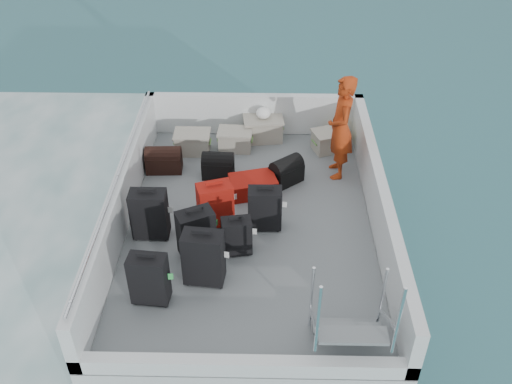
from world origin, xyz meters
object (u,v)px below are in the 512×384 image
suitcase_3 (204,258)px  crate_3 (330,141)px  crate_0 (193,143)px  crate_1 (235,141)px  suitcase_5 (215,205)px  suitcase_0 (149,280)px  passenger (341,128)px  suitcase_6 (237,237)px  suitcase_8 (253,185)px  suitcase_1 (150,215)px  suitcase_4 (196,234)px  crate_2 (263,129)px  suitcase_7 (265,209)px

suitcase_3 → crate_3: bearing=65.9°
crate_0 → crate_1: bearing=8.7°
suitcase_5 → crate_1: bearing=66.5°
suitcase_3 → suitcase_5: size_ratio=1.14×
suitcase_0 → passenger: passenger is taller
suitcase_6 → suitcase_8: size_ratio=0.80×
suitcase_5 → suitcase_1: bearing=179.1°
suitcase_4 → crate_0: bearing=71.9°
suitcase_3 → suitcase_8: 1.90m
suitcase_6 → crate_3: bearing=51.7°
suitcase_6 → crate_1: 2.49m
suitcase_5 → crate_3: size_ratio=1.24×
suitcase_3 → crate_1: suitcase_3 is taller
suitcase_6 → crate_3: (1.40, 2.49, -0.11)m
suitcase_1 → crate_3: suitcase_1 is taller
suitcase_4 → crate_0: 2.45m
crate_0 → crate_1: (0.68, 0.11, -0.01)m
suitcase_0 → crate_1: 3.44m
crate_0 → crate_1: size_ratio=1.04×
suitcase_5 → crate_3: 2.58m
passenger → crate_2: bearing=-133.7°
suitcase_5 → passenger: passenger is taller
crate_2 → crate_1: bearing=-144.6°
suitcase_8 → suitcase_0: bearing=136.9°
suitcase_7 → crate_2: bearing=90.5°
suitcase_0 → suitcase_1: (-0.19, 1.15, 0.02)m
crate_0 → crate_2: crate_2 is taller
suitcase_3 → suitcase_8: bearing=79.5°
crate_1 → suitcase_4: bearing=-98.1°
suitcase_4 → suitcase_3: bearing=-99.3°
suitcase_5 → suitcase_4: bearing=-126.0°
crate_1 → suitcase_1: bearing=-114.8°
suitcase_4 → suitcase_6: 0.51m
suitcase_7 → crate_1: 2.04m
suitcase_8 → crate_1: crate_1 is taller
suitcase_8 → crate_3: bearing=-60.4°
crate_1 → suitcase_7: bearing=-75.9°
suitcase_0 → suitcase_6: 1.28m
suitcase_3 → crate_2: 3.39m
crate_0 → suitcase_5: bearing=-74.1°
suitcase_4 → suitcase_7: suitcase_4 is taller
suitcase_0 → suitcase_3: (0.60, 0.33, 0.03)m
suitcase_0 → crate_2: bearing=76.6°
suitcase_5 → crate_0: suitcase_5 is taller
suitcase_3 → suitcase_6: (0.37, 0.51, -0.10)m
crate_1 → suitcase_0: bearing=-103.8°
suitcase_1 → crate_0: (0.32, 2.08, -0.19)m
suitcase_0 → suitcase_6: (0.96, 0.85, -0.07)m
crate_3 → suitcase_6: bearing=-119.2°
crate_2 → passenger: passenger is taller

